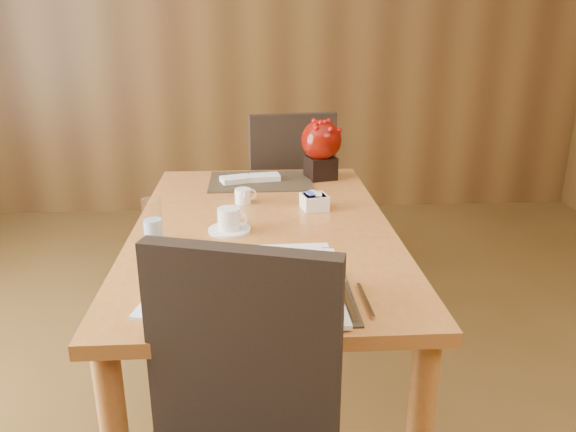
{
  "coord_description": "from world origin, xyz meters",
  "views": [
    {
      "loc": [
        -0.03,
        -1.26,
        1.44
      ],
      "look_at": [
        0.07,
        0.35,
        0.87
      ],
      "focal_mm": 35.0,
      "sensor_mm": 36.0,
      "label": 1
    }
  ],
  "objects": [
    {
      "name": "back_wall",
      "position": [
        0.0,
        3.0,
        1.4
      ],
      "size": [
        5.0,
        0.02,
        2.8
      ],
      "primitive_type": "cube",
      "color": "#573919",
      "rests_on": "ground"
    },
    {
      "name": "dining_table",
      "position": [
        0.0,
        0.6,
        0.65
      ],
      "size": [
        0.9,
        1.5,
        0.75
      ],
      "color": "#B66F32",
      "rests_on": "ground"
    },
    {
      "name": "placemat_near",
      "position": [
        0.0,
        0.05,
        0.75
      ],
      "size": [
        0.45,
        0.33,
        0.01
      ],
      "primitive_type": "cube",
      "color": "black",
      "rests_on": "dining_table"
    },
    {
      "name": "placemat_far",
      "position": [
        0.0,
        1.15,
        0.75
      ],
      "size": [
        0.45,
        0.33,
        0.01
      ],
      "primitive_type": "cube",
      "color": "black",
      "rests_on": "dining_table"
    },
    {
      "name": "soup_setting",
      "position": [
        0.05,
        0.01,
        0.81
      ],
      "size": [
        0.29,
        0.29,
        0.12
      ],
      "rotation": [
        0.0,
        0.0,
        0.02
      ],
      "color": "white",
      "rests_on": "dining_table"
    },
    {
      "name": "coffee_cup",
      "position": [
        -0.12,
        0.54,
        0.79
      ],
      "size": [
        0.15,
        0.15,
        0.08
      ],
      "rotation": [
        0.0,
        0.0,
        -0.35
      ],
      "color": "white",
      "rests_on": "dining_table"
    },
    {
      "name": "water_glass",
      "position": [
        -0.36,
        0.46,
        0.82
      ],
      "size": [
        0.07,
        0.07,
        0.15
      ],
      "primitive_type": "cylinder",
      "rotation": [
        0.0,
        0.0,
        -0.05
      ],
      "color": "white",
      "rests_on": "dining_table"
    },
    {
      "name": "creamer_jug",
      "position": [
        -0.07,
        0.85,
        0.78
      ],
      "size": [
        0.1,
        0.1,
        0.06
      ],
      "primitive_type": null,
      "rotation": [
        0.0,
        0.0,
        0.31
      ],
      "color": "white",
      "rests_on": "dining_table"
    },
    {
      "name": "sugar_caddy",
      "position": [
        0.2,
        0.76,
        0.78
      ],
      "size": [
        0.11,
        0.11,
        0.06
      ],
      "primitive_type": "cube",
      "rotation": [
        0.0,
        0.0,
        0.19
      ],
      "color": "white",
      "rests_on": "dining_table"
    },
    {
      "name": "berry_decor",
      "position": [
        0.27,
        1.19,
        0.9
      ],
      "size": [
        0.18,
        0.18,
        0.27
      ],
      "rotation": [
        0.0,
        0.0,
        0.27
      ],
      "color": "black",
      "rests_on": "dining_table"
    },
    {
      "name": "napkins_far",
      "position": [
        -0.03,
        1.15,
        0.77
      ],
      "size": [
        0.27,
        0.15,
        0.02
      ],
      "primitive_type": null,
      "rotation": [
        0.0,
        0.0,
        0.21
      ],
      "color": "silver",
      "rests_on": "dining_table"
    },
    {
      "name": "bread_plate",
      "position": [
        -0.25,
        0.01,
        0.75
      ],
      "size": [
        0.17,
        0.17,
        0.01
      ],
      "primitive_type": "cube",
      "rotation": [
        0.0,
        0.0,
        -0.23
      ],
      "color": "white",
      "rests_on": "dining_table"
    },
    {
      "name": "far_chair",
      "position": [
        0.15,
        1.63,
        0.56
      ],
      "size": [
        0.53,
        0.53,
        0.99
      ],
      "rotation": [
        0.0,
        0.0,
        3.29
      ],
      "color": "black",
      "rests_on": "ground"
    }
  ]
}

